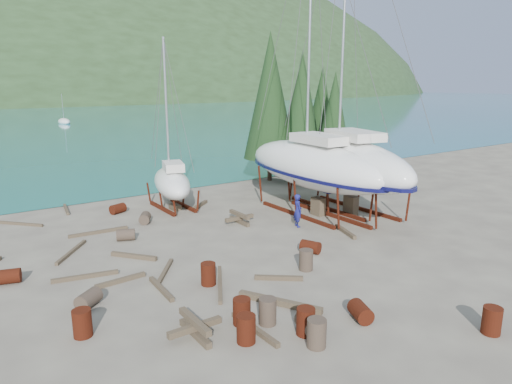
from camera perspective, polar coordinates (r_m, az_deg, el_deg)
ground at (r=19.76m, az=0.22°, el=-9.24°), size 600.00×600.00×0.00m
far_house_right at (r=208.93m, az=-24.15°, el=10.96°), size 6.60×5.60×5.60m
cypress_near_right at (r=35.45m, az=5.72°, el=10.39°), size 3.60×3.60×10.00m
cypress_mid_right at (r=35.04m, az=9.72°, el=8.81°), size 3.06×3.06×8.50m
cypress_back_left at (r=36.04m, az=1.78°, el=11.88°), size 4.14×4.14×11.50m
cypress_far_right at (r=38.22m, az=8.18°, el=9.66°), size 3.24×3.24×9.00m
moored_boat_mid at (r=97.37m, az=-22.86°, el=8.10°), size 2.00×5.00×6.05m
large_sailboat_near at (r=27.12m, az=7.13°, el=3.43°), size 4.00×11.85×18.41m
large_sailboat_far at (r=27.48m, az=11.14°, el=3.72°), size 6.37×12.55×19.06m
small_sailboat_shore at (r=28.61m, az=-10.47°, el=1.25°), size 3.76×6.72×10.26m
worker at (r=24.82m, az=5.24°, el=-2.32°), size 0.61×0.76×1.82m
drum_1 at (r=14.91m, az=6.57°, el=-16.07°), size 0.77×0.99×0.58m
drum_2 at (r=20.48m, az=-28.57°, el=-9.25°), size 1.01×0.80×0.58m
drum_3 at (r=14.28m, az=-1.25°, el=-16.73°), size 0.58×0.58×0.88m
drum_4 at (r=28.63m, az=-16.88°, el=-2.00°), size 1.03×0.86×0.58m
drum_5 at (r=19.34m, az=6.27°, el=-8.44°), size 0.58×0.58×0.88m
drum_6 at (r=21.27m, az=6.82°, el=-6.82°), size 0.88×1.04×0.58m
drum_7 at (r=16.43m, az=27.39°, el=-14.07°), size 0.58×0.58×0.88m
drum_8 at (r=15.52m, az=-20.89°, el=-15.06°), size 0.58×0.58×0.88m
drum_9 at (r=23.64m, az=-15.96°, el=-5.17°), size 1.03×0.87×0.58m
drum_10 at (r=14.74m, az=6.23°, el=-15.78°), size 0.58×0.58×0.88m
drum_11 at (r=26.25m, az=-13.71°, el=-3.18°), size 0.93×1.05×0.58m
drum_12 at (r=15.89m, az=12.93°, el=-14.38°), size 0.87×1.03×0.58m
drum_13 at (r=15.22m, az=-1.80°, el=-14.70°), size 0.58×0.58×0.88m
drum_14 at (r=18.00m, az=-5.98°, el=-10.15°), size 0.58×0.58×0.88m
drum_15 at (r=17.33m, az=-20.20°, el=-12.46°), size 1.05×1.00×0.58m
drum_16 at (r=14.17m, az=7.58°, el=-17.10°), size 0.58×0.58×0.88m
drum_17 at (r=15.23m, az=1.45°, el=-14.67°), size 0.58×0.58×0.88m
timber_0 at (r=28.40m, az=-27.42°, el=-3.54°), size 2.04×2.23×0.14m
timber_1 at (r=24.30m, az=11.11°, el=-4.87°), size 0.89×2.06×0.19m
timber_3 at (r=18.02m, az=-4.53°, el=-11.36°), size 1.73×2.86×0.15m
timber_4 at (r=18.98m, az=-16.55°, el=-10.54°), size 2.03×0.32×0.17m
timber_5 at (r=14.99m, az=-0.19°, el=-16.74°), size 0.23×2.39×0.16m
timber_6 at (r=29.21m, az=-6.97°, el=-1.61°), size 1.61×1.35×0.19m
timber_7 at (r=18.45m, az=2.86°, el=-10.67°), size 1.62×1.34×0.17m
timber_8 at (r=21.29m, az=-15.03°, el=-7.75°), size 1.54×1.89×0.19m
timber_9 at (r=30.38m, az=-22.63°, el=-2.02°), size 0.47×2.37×0.15m
timber_10 at (r=25.20m, az=-19.07°, el=-4.74°), size 3.00×0.34×0.16m
timber_11 at (r=19.37m, az=-11.32°, el=-9.75°), size 1.64×2.15×0.15m
timber_12 at (r=17.90m, az=-11.77°, el=-11.75°), size 0.27×2.22×0.17m
timber_15 at (r=22.77m, az=-22.07°, el=-6.95°), size 1.93×2.46×0.15m
timber_16 at (r=16.52m, az=2.96°, el=-13.59°), size 1.72×2.86×0.23m
timber_17 at (r=19.79m, az=-20.56°, el=-9.85°), size 2.53×0.69×0.16m
timber_pile_fore at (r=14.75m, az=-7.64°, el=-16.42°), size 1.80×1.80×0.60m
timber_pile_aft at (r=25.51m, az=-2.09°, el=-3.26°), size 1.80×1.80×0.60m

